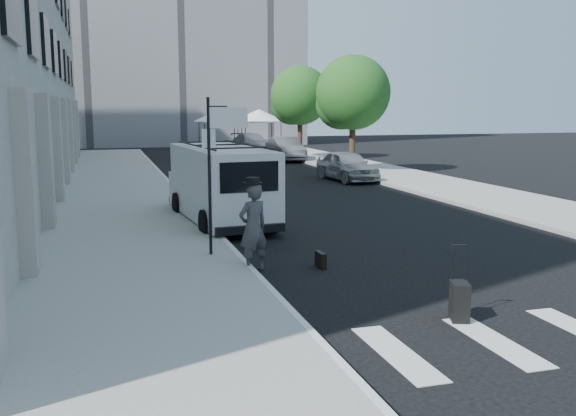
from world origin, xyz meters
TOP-DOWN VIEW (x-y plane):
  - ground at (0.00, 0.00)m, footprint 120.00×120.00m
  - sidewalk_left at (-4.25, 16.00)m, footprint 4.50×48.00m
  - sidewalk_right at (9.00, 20.00)m, footprint 4.00×56.00m
  - building_far at (2.00, 50.00)m, footprint 22.00×12.00m
  - sign_pole at (-2.36, 3.20)m, footprint 1.03×0.07m
  - tree_near at (7.50, 20.15)m, footprint 3.80×3.83m
  - tree_far at (7.50, 29.15)m, footprint 3.80×3.83m
  - tent_left at (4.00, 38.00)m, footprint 4.00×4.00m
  - tent_right at (7.20, 38.50)m, footprint 4.00×4.00m
  - businessman at (-1.90, 2.00)m, footprint 0.80×0.67m
  - briefcase at (-0.43, 1.91)m, footprint 0.12×0.44m
  - suitcase at (0.60, -2.00)m, footprint 0.41×0.51m
  - cargo_van at (-1.52, 7.89)m, footprint 2.50×6.12m
  - parked_car_a at (6.12, 16.96)m, footprint 2.02×4.27m
  - parked_car_b at (6.40, 28.24)m, footprint 1.61×4.54m
  - parked_car_c at (5.77, 34.91)m, footprint 2.44×5.20m

SIDE VIEW (x-z plane):
  - ground at x=0.00m, z-range 0.00..0.00m
  - sidewalk_left at x=-4.25m, z-range 0.00..0.15m
  - sidewalk_right at x=9.00m, z-range 0.00..0.15m
  - briefcase at x=-0.43m, z-range 0.00..0.34m
  - suitcase at x=0.60m, z-range -0.29..0.93m
  - parked_car_a at x=6.12m, z-range 0.00..1.41m
  - parked_car_c at x=5.77m, z-range 0.00..1.47m
  - parked_car_b at x=6.40m, z-range 0.00..1.49m
  - businessman at x=-1.90m, z-range 0.00..1.88m
  - cargo_van at x=-1.52m, z-range 0.04..2.30m
  - sign_pole at x=-2.36m, z-range 0.90..4.40m
  - tent_left at x=4.00m, z-range 1.11..4.31m
  - tent_right at x=7.20m, z-range 1.11..4.31m
  - tree_near at x=7.50m, z-range 0.96..6.99m
  - tree_far at x=7.50m, z-range 0.96..6.99m
  - building_far at x=2.00m, z-range 0.00..25.00m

